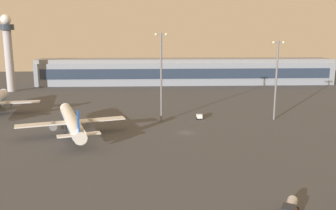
# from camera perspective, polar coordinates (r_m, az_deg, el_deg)

# --- Properties ---
(ground_plane) EXTENTS (416.00, 416.00, 0.00)m
(ground_plane) POSITION_cam_1_polar(r_m,az_deg,el_deg) (113.75, 2.91, -4.47)
(ground_plane) COLOR #424449
(terminal_building) EXTENTS (187.11, 22.40, 16.40)m
(terminal_building) POSITION_cam_1_polar(r_m,az_deg,el_deg) (230.40, 2.86, 5.44)
(terminal_building) COLOR gray
(terminal_building) RESTS_ON ground
(control_tower) EXTENTS (8.00, 8.00, 42.07)m
(control_tower) POSITION_cam_1_polar(r_m,az_deg,el_deg) (215.21, -24.36, 8.39)
(control_tower) COLOR #A8A8B2
(control_tower) RESTS_ON ground
(airplane_taxiway_distant) EXTENTS (32.84, 41.75, 11.00)m
(airplane_taxiway_distant) POSITION_cam_1_polar(r_m,az_deg,el_deg) (114.98, -15.24, -2.54)
(airplane_taxiway_distant) COLOR silver
(airplane_taxiway_distant) RESTS_ON ground
(baggage_tractor) EXTENTS (2.10, 4.19, 2.25)m
(baggage_tractor) POSITION_cam_1_polar(r_m,az_deg,el_deg) (133.08, 5.05, -1.69)
(baggage_tractor) COLOR white
(baggage_tractor) RESTS_ON ground
(fuel_truck) EXTENTS (4.91, 6.52, 2.35)m
(fuel_truck) POSITION_cam_1_polar(r_m,az_deg,el_deg) (66.31, 19.06, -15.49)
(fuel_truck) COLOR #D85919
(fuel_truck) RESTS_ON ground
(apron_light_west) EXTENTS (4.80, 0.90, 31.53)m
(apron_light_west) POSITION_cam_1_polar(r_m,az_deg,el_deg) (125.96, -1.10, 5.24)
(apron_light_west) COLOR slate
(apron_light_west) RESTS_ON ground
(apron_light_east) EXTENTS (4.80, 0.90, 28.78)m
(apron_light_east) POSITION_cam_1_polar(r_m,az_deg,el_deg) (134.48, 17.06, 4.52)
(apron_light_east) COLOR slate
(apron_light_east) RESTS_ON ground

